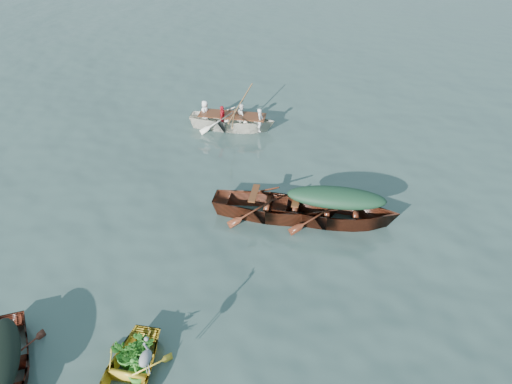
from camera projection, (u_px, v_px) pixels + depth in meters
The scene contains 11 objects.
ground at pixel (252, 289), 12.46m from camera, with size 140.00×140.00×0.00m, color #374D48.
dark_covered_boat at pixel (9, 378), 10.44m from camera, with size 1.43×3.86×0.98m, color #4E1D12.
green_tarp_boat at pixel (334, 222), 14.61m from camera, with size 1.59×5.11×1.24m, color #492011.
open_wooden_boat at pixel (275, 217), 14.82m from camera, with size 1.59×5.11×1.24m, color #572515.
rowed_boat at pixel (233, 129), 19.23m from camera, with size 1.38×4.59×1.11m, color white.
green_tarp_cover at pixel (336, 198), 14.09m from camera, with size 0.87×2.81×0.52m, color #14321F.
thwart_benches at pixel (275, 199), 14.44m from camera, with size 0.95×2.56×0.04m, color #4D2612, non-canonical shape.
heron at pixel (147, 363), 9.66m from camera, with size 0.28×0.40×0.92m, color gray, non-canonical shape.
dinghy_weeds at pixel (132, 343), 10.23m from camera, with size 0.70×0.90×0.60m, color #2E701D.
rowers at pixel (232, 107), 18.68m from camera, with size 1.24×3.21×0.76m, color silver.
oars at pixel (232, 115), 18.88m from camera, with size 2.60×0.60×0.06m, color olive, non-canonical shape.
Camera 1 is at (2.14, -8.42, 9.26)m, focal length 35.00 mm.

